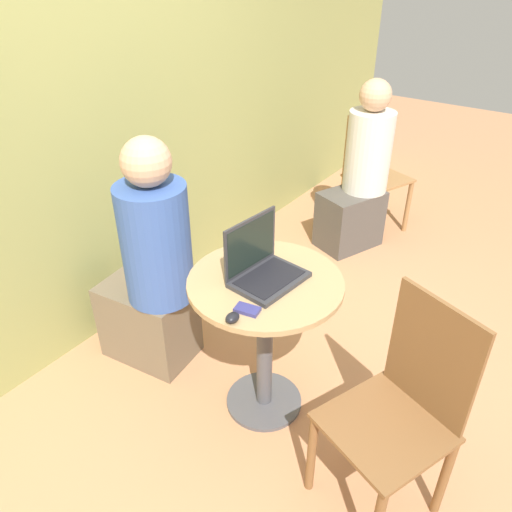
# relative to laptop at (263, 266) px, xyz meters

# --- Properties ---
(ground_plane) EXTENTS (12.00, 12.00, 0.00)m
(ground_plane) POSITION_rel_laptop_xyz_m (-0.01, -0.02, -0.79)
(ground_plane) COLOR tan
(back_wall) EXTENTS (7.00, 0.05, 2.60)m
(back_wall) POSITION_rel_laptop_xyz_m (-0.01, 1.10, 0.51)
(back_wall) COLOR #939956
(back_wall) RESTS_ON ground_plane
(round_table) EXTENTS (0.66, 0.66, 0.74)m
(round_table) POSITION_rel_laptop_xyz_m (-0.01, -0.02, -0.26)
(round_table) COLOR #4C4C51
(round_table) RESTS_ON ground_plane
(laptop) EXTENTS (0.32, 0.25, 0.26)m
(laptop) POSITION_rel_laptop_xyz_m (0.00, 0.00, 0.00)
(laptop) COLOR #2D2D33
(laptop) RESTS_ON round_table
(cell_phone) EXTENTS (0.07, 0.10, 0.02)m
(cell_phone) POSITION_rel_laptop_xyz_m (-0.22, -0.08, -0.05)
(cell_phone) COLOR navy
(cell_phone) RESTS_ON round_table
(computer_mouse) EXTENTS (0.06, 0.05, 0.04)m
(computer_mouse) POSITION_rel_laptop_xyz_m (-0.30, -0.07, -0.04)
(computer_mouse) COLOR black
(computer_mouse) RESTS_ON round_table
(chair_empty) EXTENTS (0.52, 0.52, 0.92)m
(chair_empty) POSITION_rel_laptop_xyz_m (-0.10, -0.69, -0.32)
(chair_empty) COLOR brown
(chair_empty) RESTS_ON ground_plane
(person_seated) EXTENTS (0.37, 0.53, 1.25)m
(person_seated) POSITION_rel_laptop_xyz_m (-0.06, 0.63, -0.26)
(person_seated) COLOR brown
(person_seated) RESTS_ON ground_plane
(chair_background) EXTENTS (0.52, 0.52, 0.89)m
(chair_background) POSITION_rel_laptop_xyz_m (1.91, 0.33, -0.34)
(chair_background) COLOR #9E7042
(chair_background) RESTS_ON ground_plane
(person_background) EXTENTS (0.52, 0.44, 1.20)m
(person_background) POSITION_rel_laptop_xyz_m (1.68, 0.32, -0.28)
(person_background) COLOR #4C4742
(person_background) RESTS_ON ground_plane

